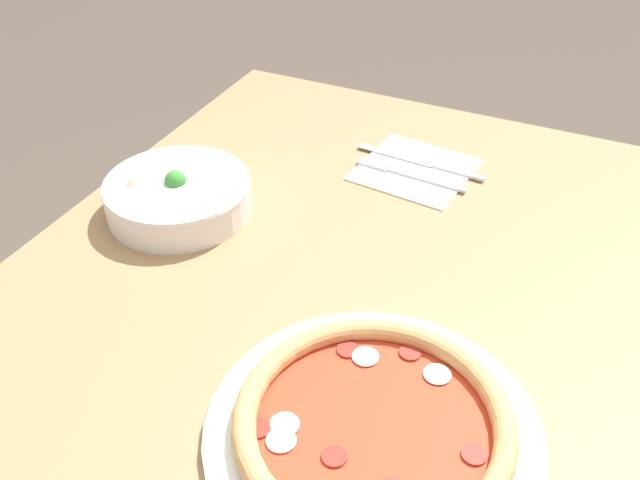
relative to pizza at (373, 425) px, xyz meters
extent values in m
cube|color=#99724C|center=(0.14, 0.15, -0.03)|extent=(1.25, 0.84, 0.03)
cylinder|color=olive|center=(0.69, -0.20, -0.40)|extent=(0.06, 0.06, 0.70)
cylinder|color=olive|center=(0.69, 0.50, -0.40)|extent=(0.06, 0.06, 0.70)
cylinder|color=white|center=(0.00, 0.00, -0.01)|extent=(0.36, 0.36, 0.01)
torus|color=tan|center=(0.00, 0.00, 0.01)|extent=(0.29, 0.29, 0.03)
cylinder|color=red|center=(0.00, 0.00, 0.00)|extent=(0.26, 0.26, 0.01)
cylinder|color=maroon|center=(-0.05, 0.02, 0.00)|extent=(0.03, 0.03, 0.00)
cylinder|color=maroon|center=(-0.05, 0.10, 0.00)|extent=(0.03, 0.03, 0.00)
cylinder|color=maroon|center=(0.11, 0.00, 0.00)|extent=(0.03, 0.03, 0.00)
cylinder|color=maroon|center=(0.09, 0.07, 0.00)|extent=(0.03, 0.03, 0.00)
cylinder|color=maroon|center=(0.01, -0.10, 0.00)|extent=(0.03, 0.03, 0.00)
ellipsoid|color=silver|center=(-0.04, 0.08, 0.00)|extent=(0.03, 0.03, 0.01)
ellipsoid|color=silver|center=(0.09, -0.04, 0.00)|extent=(0.03, 0.03, 0.01)
ellipsoid|color=silver|center=(0.08, 0.04, 0.00)|extent=(0.03, 0.03, 0.01)
ellipsoid|color=silver|center=(-0.06, 0.08, 0.00)|extent=(0.03, 0.03, 0.01)
cylinder|color=white|center=(0.26, 0.42, 0.01)|extent=(0.22, 0.22, 0.05)
torus|color=white|center=(0.26, 0.42, 0.03)|extent=(0.22, 0.22, 0.01)
ellipsoid|color=tan|center=(0.26, 0.41, 0.02)|extent=(0.04, 0.03, 0.02)
ellipsoid|color=tan|center=(0.19, 0.38, 0.02)|extent=(0.04, 0.03, 0.02)
ellipsoid|color=tan|center=(0.26, 0.33, 0.03)|extent=(0.04, 0.04, 0.02)
ellipsoid|color=tan|center=(0.29, 0.49, 0.02)|extent=(0.04, 0.04, 0.02)
ellipsoid|color=tan|center=(0.27, 0.34, 0.02)|extent=(0.04, 0.03, 0.02)
ellipsoid|color=#998466|center=(0.23, 0.47, 0.03)|extent=(0.04, 0.04, 0.02)
sphere|color=#388433|center=(0.26, 0.42, 0.04)|extent=(0.03, 0.03, 0.03)
cube|color=white|center=(0.52, 0.13, -0.02)|extent=(0.19, 0.19, 0.00)
cube|color=silver|center=(0.50, 0.10, -0.01)|extent=(0.02, 0.13, 0.00)
cube|color=silver|center=(0.51, 0.20, -0.01)|extent=(0.01, 0.06, 0.00)
cube|color=silver|center=(0.51, 0.20, -0.01)|extent=(0.01, 0.06, 0.00)
cube|color=silver|center=(0.50, 0.20, -0.01)|extent=(0.01, 0.06, 0.00)
cube|color=silver|center=(0.50, 0.20, -0.01)|extent=(0.01, 0.06, 0.00)
cube|color=silver|center=(0.54, 0.06, -0.01)|extent=(0.02, 0.09, 0.01)
cube|color=silver|center=(0.55, 0.18, -0.01)|extent=(0.03, 0.14, 0.00)
camera|label=1|loc=(-0.45, -0.15, 0.60)|focal=40.00mm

